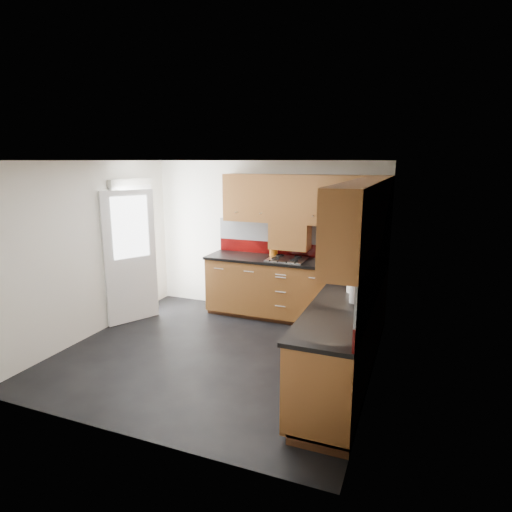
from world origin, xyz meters
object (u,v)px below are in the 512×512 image
at_px(utensil_pot, 274,250).
at_px(food_processor, 354,281).
at_px(toaster, 335,256).
at_px(gas_hob, 287,259).

bearing_deg(utensil_pot, food_processor, -44.29).
relative_size(utensil_pot, food_processor, 1.63).
bearing_deg(toaster, gas_hob, -169.50).
bearing_deg(toaster, utensil_pot, 177.48).
height_order(gas_hob, food_processor, food_processor).
xyz_separation_m(utensil_pot, toaster, (0.96, -0.04, -0.01)).
distance_m(toaster, food_processor, 1.47).
distance_m(utensil_pot, food_processor, 2.04).
xyz_separation_m(gas_hob, utensil_pot, (-0.27, 0.17, 0.08)).
bearing_deg(utensil_pot, toaster, -2.52).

